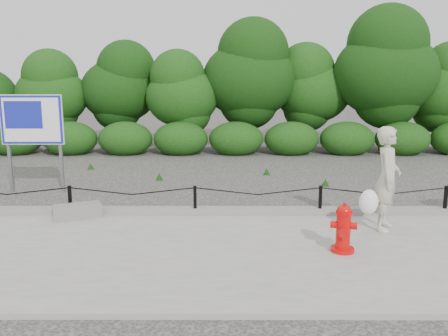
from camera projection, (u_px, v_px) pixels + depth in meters
The scene contains 9 objects.
ground at pixel (195, 219), 9.53m from camera, with size 90.00×90.00×0.00m, color #2D2B28.
sidewalk at pixel (188, 254), 7.56m from camera, with size 14.00×4.00×0.08m, color gray.
curb at pixel (195, 211), 9.55m from camera, with size 14.00×0.22×0.14m, color slate.
chain_barrier at pixel (195, 197), 9.44m from camera, with size 10.06×0.06×0.60m.
treeline at pixel (249, 81), 17.77m from camera, with size 20.12×3.75×5.20m.
fire_hydrant at pixel (343, 229), 7.48m from camera, with size 0.45×0.46×0.80m.
pedestrian at pixel (386, 180), 8.46m from camera, with size 0.87×0.81×1.88m.
concrete_block at pixel (77, 211), 9.25m from camera, with size 0.90×0.32×0.29m, color slate.
advertising_sign at pixel (32, 124), 11.32m from camera, with size 1.49×0.14×2.38m.
Camera 1 is at (0.60, -9.14, 2.87)m, focal length 38.00 mm.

